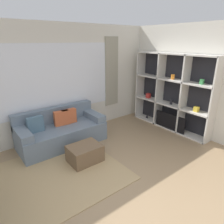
{
  "coord_description": "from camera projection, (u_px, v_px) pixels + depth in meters",
  "views": [
    {
      "loc": [
        -1.79,
        -1.56,
        2.31
      ],
      "look_at": [
        0.69,
        1.62,
        0.85
      ],
      "focal_mm": 32.0,
      "sensor_mm": 36.0,
      "label": 1
    }
  ],
  "objects": [
    {
      "name": "couch_main",
      "position": [
        61.0,
        131.0,
        4.65
      ],
      "size": [
        1.94,
        0.88,
        0.82
      ],
      "color": "slate",
      "rests_on": "ground_plane"
    },
    {
      "name": "area_rug",
      "position": [
        41.0,
        181.0,
        3.47
      ],
      "size": [
        2.84,
        2.03,
        0.01
      ],
      "primitive_type": "cube",
      "color": "tan",
      "rests_on": "ground_plane"
    },
    {
      "name": "wall_back",
      "position": [
        54.0,
        83.0,
        4.73
      ],
      "size": [
        6.77,
        0.11,
        2.7
      ],
      "color": "silver",
      "rests_on": "ground_plane"
    },
    {
      "name": "ottoman",
      "position": [
        85.0,
        154.0,
        3.98
      ],
      "size": [
        0.63,
        0.49,
        0.35
      ],
      "color": "brown",
      "rests_on": "ground_plane"
    },
    {
      "name": "wall_right",
      "position": [
        179.0,
        79.0,
        5.24
      ],
      "size": [
        0.07,
        4.15,
        2.7
      ],
      "primitive_type": "cube",
      "color": "silver",
      "rests_on": "ground_plane"
    },
    {
      "name": "shelving_unit",
      "position": [
        172.0,
        94.0,
        5.31
      ],
      "size": [
        0.35,
        2.31,
        2.01
      ],
      "color": "#232328",
      "rests_on": "ground_plane"
    },
    {
      "name": "ground_plane",
      "position": [
        142.0,
        204.0,
        2.98
      ],
      "size": [
        16.0,
        16.0,
        0.0
      ],
      "primitive_type": "plane",
      "color": "#9E7F5B"
    }
  ]
}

